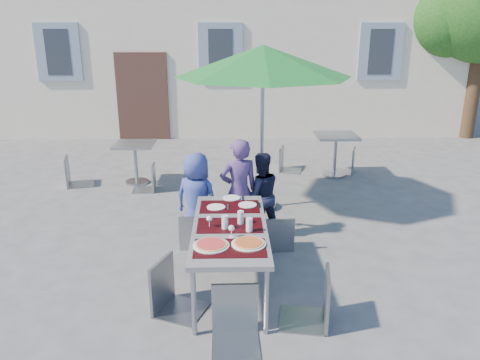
{
  "coord_description": "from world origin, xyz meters",
  "views": [
    {
      "loc": [
        0.21,
        -4.54,
        2.8
      ],
      "look_at": [
        0.33,
        1.02,
        0.97
      ],
      "focal_mm": 35.0,
      "sensor_mm": 36.0,
      "label": 1
    }
  ],
  "objects_px": {
    "dining_table": "(230,230)",
    "cafe_table_0": "(135,156)",
    "chair_2": "(279,213)",
    "bg_chair_l_1": "(287,144)",
    "pizza_near_left": "(211,245)",
    "patio_umbrella": "(263,62)",
    "bg_chair_r_1": "(349,145)",
    "chair_4": "(317,266)",
    "child_1": "(239,191)",
    "child_2": "(260,195)",
    "cafe_table_1": "(336,146)",
    "chair_5": "(235,284)",
    "chair_1": "(214,212)",
    "chair_3": "(170,256)",
    "child_0": "(197,199)",
    "pizza_near_right": "(249,243)",
    "bg_chair_l_0": "(72,154)",
    "chair_0": "(194,210)",
    "bg_chair_r_0": "(147,162)"
  },
  "relations": [
    {
      "from": "chair_0",
      "to": "bg_chair_l_0",
      "type": "relative_size",
      "value": 0.88
    },
    {
      "from": "pizza_near_right",
      "to": "bg_chair_r_1",
      "type": "distance_m",
      "value": 5.24
    },
    {
      "from": "chair_5",
      "to": "bg_chair_r_0",
      "type": "height_order",
      "value": "chair_5"
    },
    {
      "from": "chair_2",
      "to": "patio_umbrella",
      "type": "relative_size",
      "value": 0.33
    },
    {
      "from": "dining_table",
      "to": "chair_3",
      "type": "xyz_separation_m",
      "value": [
        -0.6,
        -0.43,
        -0.09
      ]
    },
    {
      "from": "pizza_near_right",
      "to": "bg_chair_l_0",
      "type": "distance_m",
      "value": 5.12
    },
    {
      "from": "chair_1",
      "to": "child_2",
      "type": "bearing_deg",
      "value": 40.47
    },
    {
      "from": "child_0",
      "to": "pizza_near_right",
      "type": "bearing_deg",
      "value": 135.67
    },
    {
      "from": "chair_2",
      "to": "bg_chair_l_1",
      "type": "bearing_deg",
      "value": 81.68
    },
    {
      "from": "child_0",
      "to": "bg_chair_l_0",
      "type": "distance_m",
      "value": 3.48
    },
    {
      "from": "chair_2",
      "to": "chair_3",
      "type": "bearing_deg",
      "value": -132.37
    },
    {
      "from": "chair_4",
      "to": "cafe_table_0",
      "type": "height_order",
      "value": "chair_4"
    },
    {
      "from": "pizza_near_right",
      "to": "chair_3",
      "type": "xyz_separation_m",
      "value": [
        -0.79,
        0.05,
        -0.16
      ]
    },
    {
      "from": "chair_1",
      "to": "cafe_table_0",
      "type": "relative_size",
      "value": 1.26
    },
    {
      "from": "chair_3",
      "to": "chair_5",
      "type": "height_order",
      "value": "chair_3"
    },
    {
      "from": "pizza_near_left",
      "to": "cafe_table_0",
      "type": "xyz_separation_m",
      "value": [
        -1.56,
        4.23,
        -0.24
      ]
    },
    {
      "from": "dining_table",
      "to": "bg_chair_l_0",
      "type": "height_order",
      "value": "bg_chair_l_0"
    },
    {
      "from": "pizza_near_right",
      "to": "chair_2",
      "type": "height_order",
      "value": "chair_2"
    },
    {
      "from": "pizza_near_left",
      "to": "chair_2",
      "type": "relative_size",
      "value": 0.41
    },
    {
      "from": "cafe_table_1",
      "to": "chair_5",
      "type": "bearing_deg",
      "value": -111.88
    },
    {
      "from": "child_1",
      "to": "child_2",
      "type": "distance_m",
      "value": 0.36
    },
    {
      "from": "chair_2",
      "to": "cafe_table_1",
      "type": "relative_size",
      "value": 1.06
    },
    {
      "from": "pizza_near_right",
      "to": "chair_4",
      "type": "distance_m",
      "value": 0.7
    },
    {
      "from": "bg_chair_l_1",
      "to": "chair_4",
      "type": "bearing_deg",
      "value": -93.52
    },
    {
      "from": "chair_0",
      "to": "chair_5",
      "type": "relative_size",
      "value": 0.92
    },
    {
      "from": "cafe_table_0",
      "to": "bg_chair_r_0",
      "type": "bearing_deg",
      "value": -54.67
    },
    {
      "from": "patio_umbrella",
      "to": "child_0",
      "type": "bearing_deg",
      "value": -126.3
    },
    {
      "from": "patio_umbrella",
      "to": "bg_chair_r_1",
      "type": "relative_size",
      "value": 2.73
    },
    {
      "from": "bg_chair_r_1",
      "to": "chair_1",
      "type": "bearing_deg",
      "value": -126.81
    },
    {
      "from": "pizza_near_left",
      "to": "chair_4",
      "type": "xyz_separation_m",
      "value": [
        1.02,
        -0.18,
        -0.15
      ]
    },
    {
      "from": "chair_5",
      "to": "patio_umbrella",
      "type": "distance_m",
      "value": 3.8
    },
    {
      "from": "chair_0",
      "to": "bg_chair_l_1",
      "type": "xyz_separation_m",
      "value": [
        1.62,
        3.45,
        0.02
      ]
    },
    {
      "from": "child_1",
      "to": "chair_0",
      "type": "distance_m",
      "value": 0.65
    },
    {
      "from": "chair_3",
      "to": "chair_5",
      "type": "bearing_deg",
      "value": -37.62
    },
    {
      "from": "chair_4",
      "to": "pizza_near_left",
      "type": "bearing_deg",
      "value": 169.84
    },
    {
      "from": "child_0",
      "to": "chair_2",
      "type": "relative_size",
      "value": 1.42
    },
    {
      "from": "bg_chair_l_0",
      "to": "chair_3",
      "type": "bearing_deg",
      "value": -60.81
    },
    {
      "from": "dining_table",
      "to": "child_1",
      "type": "relative_size",
      "value": 1.29
    },
    {
      "from": "dining_table",
      "to": "pizza_near_right",
      "type": "relative_size",
      "value": 5.39
    },
    {
      "from": "dining_table",
      "to": "bg_chair_r_1",
      "type": "distance_m",
      "value": 4.89
    },
    {
      "from": "patio_umbrella",
      "to": "chair_2",
      "type": "bearing_deg",
      "value": -85.05
    },
    {
      "from": "dining_table",
      "to": "pizza_near_left",
      "type": "xyz_separation_m",
      "value": [
        -0.18,
        -0.51,
        0.07
      ]
    },
    {
      "from": "child_1",
      "to": "chair_5",
      "type": "height_order",
      "value": "child_1"
    },
    {
      "from": "pizza_near_left",
      "to": "bg_chair_r_1",
      "type": "xyz_separation_m",
      "value": [
        2.56,
        4.78,
        -0.2
      ]
    },
    {
      "from": "pizza_near_left",
      "to": "child_2",
      "type": "bearing_deg",
      "value": 72.19
    },
    {
      "from": "chair_1",
      "to": "chair_3",
      "type": "bearing_deg",
      "value": -107.69
    },
    {
      "from": "dining_table",
      "to": "cafe_table_0",
      "type": "relative_size",
      "value": 2.41
    },
    {
      "from": "pizza_near_left",
      "to": "child_0",
      "type": "height_order",
      "value": "child_0"
    },
    {
      "from": "pizza_near_left",
      "to": "bg_chair_l_1",
      "type": "distance_m",
      "value": 5.14
    },
    {
      "from": "chair_1",
      "to": "chair_5",
      "type": "relative_size",
      "value": 0.98
    }
  ]
}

